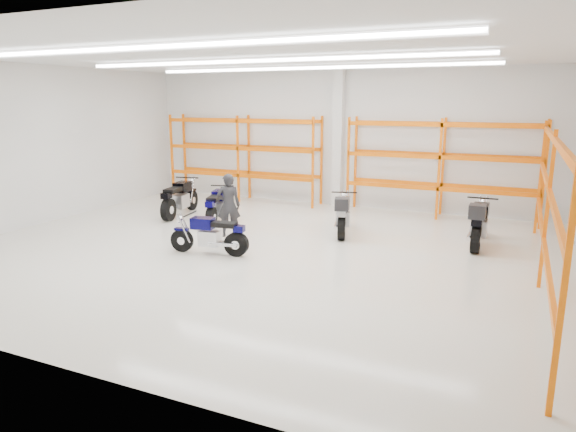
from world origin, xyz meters
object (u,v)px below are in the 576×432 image
at_px(motorcycle_main, 212,236).
at_px(motorcycle_back_c, 343,215).
at_px(motorcycle_back_b, 217,207).
at_px(structural_column, 338,139).
at_px(motorcycle_back_a, 179,199).
at_px(standing_man, 229,205).
at_px(motorcycle_back_d, 479,224).

xyz_separation_m(motorcycle_main, motorcycle_back_c, (2.18, 2.97, 0.10)).
bearing_deg(motorcycle_back_b, structural_column, 58.44).
relative_size(motorcycle_main, motorcycle_back_b, 0.94).
distance_m(motorcycle_main, motorcycle_back_a, 4.37).
distance_m(motorcycle_back_a, standing_man, 3.06).
distance_m(motorcycle_back_a, motorcycle_back_b, 1.62).
height_order(standing_man, structural_column, structural_column).
xyz_separation_m(motorcycle_back_d, standing_man, (-6.04, -1.65, 0.26)).
bearing_deg(motorcycle_back_d, motorcycle_back_b, -176.02).
bearing_deg(motorcycle_back_d, structural_column, 145.01).
distance_m(motorcycle_back_b, motorcycle_back_d, 7.14).
distance_m(motorcycle_main, standing_man, 1.67).
distance_m(motorcycle_main, motorcycle_back_d, 6.43).
relative_size(motorcycle_back_a, motorcycle_back_c, 1.05).
height_order(motorcycle_back_a, motorcycle_back_c, motorcycle_back_c).
height_order(motorcycle_back_b, motorcycle_back_c, motorcycle_back_c).
height_order(motorcycle_back_c, structural_column, structural_column).
bearing_deg(motorcycle_back_b, motorcycle_main, -60.26).
distance_m(motorcycle_main, motorcycle_back_b, 3.12).
relative_size(motorcycle_back_b, standing_man, 1.23).
bearing_deg(motorcycle_main, motorcycle_back_d, 29.92).
bearing_deg(standing_man, motorcycle_main, 81.17).
height_order(motorcycle_back_c, standing_man, standing_man).
xyz_separation_m(motorcycle_back_b, motorcycle_back_d, (7.12, 0.49, 0.09)).
bearing_deg(motorcycle_back_c, structural_column, 111.10).
bearing_deg(structural_column, standing_man, -104.36).
height_order(motorcycle_back_a, motorcycle_back_d, motorcycle_back_d).
height_order(motorcycle_back_d, structural_column, structural_column).
bearing_deg(motorcycle_back_d, motorcycle_back_a, -178.88).
distance_m(motorcycle_back_b, structural_column, 4.83).
bearing_deg(motorcycle_back_a, motorcycle_back_c, -0.74).
bearing_deg(motorcycle_back_d, motorcycle_main, -150.08).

